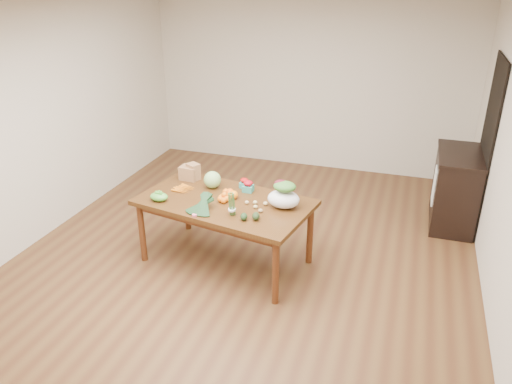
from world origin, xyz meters
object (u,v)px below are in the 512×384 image
(cabinet, at_px, (455,189))
(cabbage, at_px, (212,180))
(dining_table, at_px, (226,231))
(salad_bag, at_px, (284,196))
(mandarin_cluster, at_px, (224,196))
(kale_bunch, at_px, (200,205))
(asparagus_bundle, at_px, (232,204))
(paper_bag, at_px, (189,172))

(cabinet, xyz_separation_m, cabbage, (-2.65, -1.49, 0.38))
(dining_table, distance_m, salad_bag, 0.81)
(mandarin_cluster, height_order, salad_bag, salad_bag)
(salad_bag, bearing_deg, mandarin_cluster, -176.20)
(kale_bunch, xyz_separation_m, salad_bag, (0.77, 0.37, 0.05))
(kale_bunch, bearing_deg, cabbage, 111.25)
(cabinet, height_order, asparagus_bundle, asparagus_bundle)
(dining_table, relative_size, salad_bag, 5.40)
(cabinet, relative_size, paper_bag, 3.75)
(cabbage, bearing_deg, mandarin_cluster, -47.67)
(paper_bag, height_order, cabbage, paper_bag)
(kale_bunch, bearing_deg, mandarin_cluster, 77.98)
(paper_bag, bearing_deg, asparagus_bundle, -41.57)
(cabinet, relative_size, kale_bunch, 2.55)
(dining_table, height_order, paper_bag, paper_bag)
(cabbage, xyz_separation_m, kale_bunch, (0.11, -0.60, -0.02))
(dining_table, height_order, cabinet, cabinet)
(kale_bunch, relative_size, salad_bag, 1.20)
(mandarin_cluster, xyz_separation_m, asparagus_bundle, (0.19, -0.29, 0.07))
(paper_bag, bearing_deg, cabinet, 24.32)
(mandarin_cluster, distance_m, asparagus_bundle, 0.36)
(kale_bunch, bearing_deg, dining_table, 78.55)
(asparagus_bundle, bearing_deg, paper_bag, 148.87)
(dining_table, bearing_deg, asparagus_bundle, -46.36)
(kale_bunch, bearing_deg, asparagus_bundle, 16.40)
(dining_table, xyz_separation_m, cabinet, (2.40, 1.76, 0.10))
(cabinet, height_order, paper_bag, paper_bag)
(cabinet, xyz_separation_m, paper_bag, (-3.00, -1.35, 0.38))
(asparagus_bundle, bearing_deg, cabinet, 53.50)
(paper_bag, distance_m, asparagus_bundle, 1.06)
(asparagus_bundle, bearing_deg, kale_bunch, -163.60)
(kale_bunch, height_order, salad_bag, salad_bag)
(dining_table, bearing_deg, salad_bag, 13.64)
(asparagus_bundle, distance_m, salad_bag, 0.55)
(cabbage, height_order, salad_bag, salad_bag)
(paper_bag, relative_size, kale_bunch, 0.68)
(cabbage, xyz_separation_m, asparagus_bundle, (0.45, -0.57, 0.03))
(cabinet, relative_size, cabbage, 5.33)
(paper_bag, distance_m, cabbage, 0.37)
(paper_bag, distance_m, salad_bag, 1.29)
(dining_table, distance_m, kale_bunch, 0.58)
(paper_bag, xyz_separation_m, cabbage, (0.35, -0.14, -0.00))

